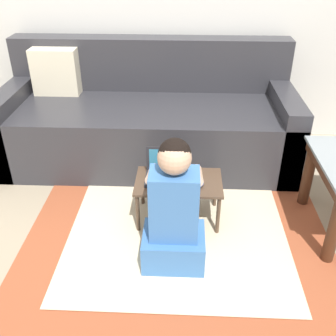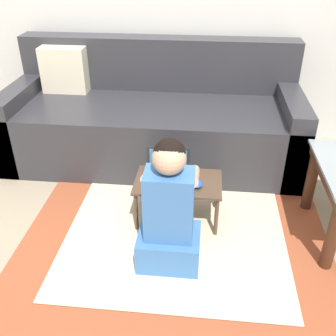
# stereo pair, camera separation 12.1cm
# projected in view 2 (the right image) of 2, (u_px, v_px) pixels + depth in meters

# --- Properties ---
(ground_plane) EXTENTS (16.00, 16.00, 0.00)m
(ground_plane) POSITION_uv_depth(u_px,v_px,m) (152.00, 239.00, 2.38)
(ground_plane) COLOR gray
(area_rug) EXTENTS (1.84, 1.58, 0.01)m
(area_rug) POSITION_uv_depth(u_px,v_px,m) (175.00, 237.00, 2.39)
(area_rug) COLOR #9E4C2D
(area_rug) RESTS_ON ground_plane
(couch) EXTENTS (2.24, 0.91, 0.89)m
(couch) POSITION_uv_depth(u_px,v_px,m) (153.00, 120.00, 3.14)
(couch) COLOR #2D2D33
(couch) RESTS_ON ground_plane
(laptop_desk) EXTENTS (0.53, 0.33, 0.29)m
(laptop_desk) POSITION_uv_depth(u_px,v_px,m) (178.00, 186.00, 2.42)
(laptop_desk) COLOR #4C3828
(laptop_desk) RESTS_ON ground_plane
(laptop) EXTENTS (0.27, 0.17, 0.19)m
(laptop) POSITION_uv_depth(u_px,v_px,m) (167.00, 174.00, 2.41)
(laptop) COLOR #232328
(laptop) RESTS_ON laptop_desk
(computer_mouse) EXTENTS (0.07, 0.09, 0.03)m
(computer_mouse) POSITION_uv_depth(u_px,v_px,m) (197.00, 184.00, 2.35)
(computer_mouse) COLOR #234CB2
(computer_mouse) RESTS_ON laptop_desk
(person_seated) EXTENTS (0.34, 0.42, 0.76)m
(person_seated) POSITION_uv_depth(u_px,v_px,m) (169.00, 213.00, 2.06)
(person_seated) COLOR #3D70B2
(person_seated) RESTS_ON ground_plane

